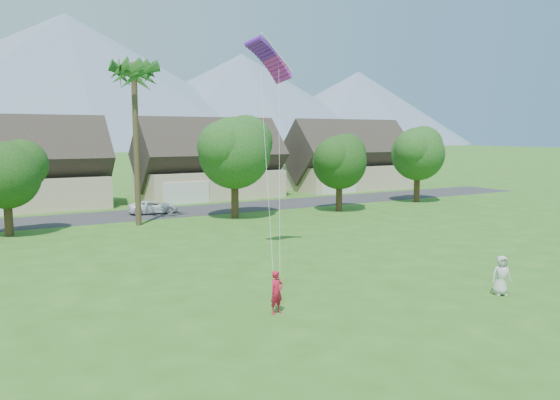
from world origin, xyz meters
TOP-DOWN VIEW (x-y plane):
  - ground at (0.00, 0.00)m, footprint 500.00×500.00m
  - street at (0.00, 34.00)m, footprint 90.00×7.00m
  - kite_flyer at (-3.02, 5.02)m, footprint 0.71×0.56m
  - watcher at (6.75, 2.26)m, footprint 1.01×0.86m
  - parked_car at (0.86, 34.00)m, footprint 4.50×2.43m
  - mountain_ridge at (10.40, 260.00)m, footprint 540.00×240.00m
  - houses_row at (0.49, 42.99)m, footprint 72.75×8.19m
  - tree_row at (-1.14, 27.92)m, footprint 62.27×6.67m
  - fan_palm at (-2.00, 28.50)m, footprint 3.00×3.00m
  - parafoil_kite at (1.68, 14.11)m, footprint 3.50×1.48m

SIDE VIEW (x-z plane):
  - ground at x=0.00m, z-range 0.00..0.00m
  - street at x=0.00m, z-range 0.00..0.01m
  - parked_car at x=0.86m, z-range 0.00..1.20m
  - kite_flyer at x=-3.02m, z-range 0.00..1.71m
  - watcher at x=6.75m, z-range 0.00..1.76m
  - houses_row at x=0.49m, z-range -0.99..7.87m
  - tree_row at x=-1.14m, z-range 0.66..9.11m
  - parafoil_kite at x=1.68m, z-range 11.02..11.52m
  - fan_palm at x=-2.00m, z-range 4.90..18.70m
  - mountain_ridge at x=10.40m, z-range -5.93..64.07m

